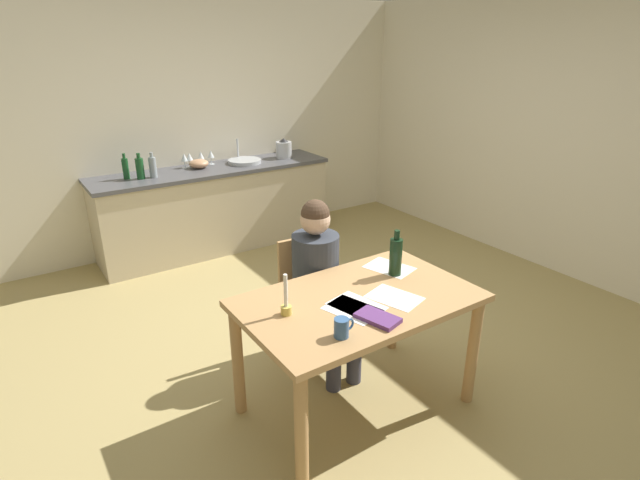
% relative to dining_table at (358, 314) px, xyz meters
% --- Properties ---
extents(ground_plane, '(5.20, 5.20, 0.04)m').
position_rel_dining_table_xyz_m(ground_plane, '(0.34, 0.69, -0.68)').
color(ground_plane, tan).
extents(wall_back, '(5.20, 0.12, 2.60)m').
position_rel_dining_table_xyz_m(wall_back, '(0.34, 3.29, 0.64)').
color(wall_back, silver).
rests_on(wall_back, ground).
extents(wall_right, '(0.12, 5.20, 2.60)m').
position_rel_dining_table_xyz_m(wall_right, '(2.94, 0.69, 0.64)').
color(wall_right, silver).
rests_on(wall_right, ground).
extents(kitchen_counter, '(2.52, 0.64, 0.90)m').
position_rel_dining_table_xyz_m(kitchen_counter, '(0.34, 2.93, -0.21)').
color(kitchen_counter, beige).
rests_on(kitchen_counter, ground).
extents(dining_table, '(1.37, 0.84, 0.77)m').
position_rel_dining_table_xyz_m(dining_table, '(0.00, 0.00, 0.00)').
color(dining_table, tan).
rests_on(dining_table, ground).
extents(chair_at_table, '(0.43, 0.43, 0.86)m').
position_rel_dining_table_xyz_m(chair_at_table, '(0.09, 0.66, -0.18)').
color(chair_at_table, tan).
rests_on(chair_at_table, ground).
extents(person_seated, '(0.34, 0.61, 1.19)m').
position_rel_dining_table_xyz_m(person_seated, '(0.08, 0.51, 0.02)').
color(person_seated, '#333842').
rests_on(person_seated, ground).
extents(coffee_mug, '(0.12, 0.08, 0.10)m').
position_rel_dining_table_xyz_m(coffee_mug, '(-0.32, -0.27, 0.16)').
color(coffee_mug, '#33598C').
rests_on(coffee_mug, dining_table).
extents(candlestick, '(0.06, 0.06, 0.24)m').
position_rel_dining_table_xyz_m(candlestick, '(-0.44, 0.07, 0.18)').
color(candlestick, gold).
rests_on(candlestick, dining_table).
extents(book_magazine, '(0.19, 0.26, 0.02)m').
position_rel_dining_table_xyz_m(book_magazine, '(-0.07, -0.25, 0.12)').
color(book_magazine, '#5B316E').
rests_on(book_magazine, dining_table).
extents(paper_letter, '(0.27, 0.34, 0.00)m').
position_rel_dining_table_xyz_m(paper_letter, '(-0.07, -0.07, 0.11)').
color(paper_letter, white).
rests_on(paper_letter, dining_table).
extents(paper_bill, '(0.29, 0.34, 0.00)m').
position_rel_dining_table_xyz_m(paper_bill, '(0.42, 0.21, 0.11)').
color(paper_bill, white).
rests_on(paper_bill, dining_table).
extents(paper_envelope, '(0.29, 0.35, 0.00)m').
position_rel_dining_table_xyz_m(paper_envelope, '(0.17, -0.12, 0.11)').
color(paper_envelope, white).
rests_on(paper_envelope, dining_table).
extents(paper_receipt, '(0.29, 0.34, 0.00)m').
position_rel_dining_table_xyz_m(paper_receipt, '(-0.12, -0.09, 0.11)').
color(paper_receipt, white).
rests_on(paper_receipt, dining_table).
extents(wine_bottle_on_table, '(0.08, 0.08, 0.30)m').
position_rel_dining_table_xyz_m(wine_bottle_on_table, '(0.38, 0.11, 0.24)').
color(wine_bottle_on_table, black).
rests_on(wine_bottle_on_table, dining_table).
extents(sink_unit, '(0.36, 0.36, 0.24)m').
position_rel_dining_table_xyz_m(sink_unit, '(0.71, 2.93, 0.26)').
color(sink_unit, '#B2B7BC').
rests_on(sink_unit, kitchen_counter).
extents(bottle_oil, '(0.06, 0.06, 0.25)m').
position_rel_dining_table_xyz_m(bottle_oil, '(-0.53, 2.97, 0.35)').
color(bottle_oil, '#194C23').
rests_on(bottle_oil, kitchen_counter).
extents(bottle_vinegar, '(0.08, 0.08, 0.25)m').
position_rel_dining_table_xyz_m(bottle_vinegar, '(-0.42, 2.89, 0.35)').
color(bottle_vinegar, '#194C23').
rests_on(bottle_vinegar, kitchen_counter).
extents(bottle_wine_red, '(0.07, 0.07, 0.25)m').
position_rel_dining_table_xyz_m(bottle_wine_red, '(-0.30, 2.88, 0.35)').
color(bottle_wine_red, '#8C999E').
rests_on(bottle_wine_red, kitchen_counter).
extents(mixing_bowl, '(0.20, 0.20, 0.09)m').
position_rel_dining_table_xyz_m(mixing_bowl, '(0.21, 3.00, 0.29)').
color(mixing_bowl, tan).
rests_on(mixing_bowl, kitchen_counter).
extents(stovetop_kettle, '(0.18, 0.18, 0.22)m').
position_rel_dining_table_xyz_m(stovetop_kettle, '(1.20, 2.93, 0.34)').
color(stovetop_kettle, '#B7BABF').
rests_on(stovetop_kettle, kitchen_counter).
extents(wine_glass_near_sink, '(0.07, 0.07, 0.15)m').
position_rel_dining_table_xyz_m(wine_glass_near_sink, '(0.38, 3.08, 0.35)').
color(wine_glass_near_sink, silver).
rests_on(wine_glass_near_sink, kitchen_counter).
extents(wine_glass_by_kettle, '(0.07, 0.07, 0.15)m').
position_rel_dining_table_xyz_m(wine_glass_by_kettle, '(0.27, 3.08, 0.35)').
color(wine_glass_by_kettle, silver).
rests_on(wine_glass_by_kettle, kitchen_counter).
extents(wine_glass_back_left, '(0.07, 0.07, 0.15)m').
position_rel_dining_table_xyz_m(wine_glass_back_left, '(0.15, 3.08, 0.35)').
color(wine_glass_back_left, silver).
rests_on(wine_glass_back_left, kitchen_counter).
extents(wine_glass_back_right, '(0.07, 0.07, 0.15)m').
position_rel_dining_table_xyz_m(wine_glass_back_right, '(0.09, 3.08, 0.35)').
color(wine_glass_back_right, silver).
rests_on(wine_glass_back_right, kitchen_counter).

